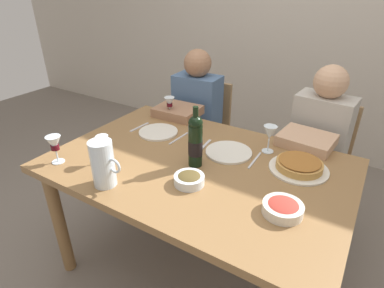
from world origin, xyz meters
name	(u,v)px	position (x,y,z in m)	size (l,w,h in m)	color
ground_plane	(197,266)	(0.00, 0.00, 0.00)	(8.00, 8.00, 0.00)	slate
back_wall	(311,4)	(0.00, 1.93, 1.40)	(8.00, 0.10, 2.80)	beige
dining_table	(198,177)	(0.00, 0.00, 0.67)	(1.50, 1.00, 0.76)	olive
wine_bottle	(195,141)	(0.00, -0.02, 0.89)	(0.07, 0.07, 0.31)	black
water_pitcher	(103,166)	(-0.26, -0.39, 0.86)	(0.16, 0.10, 0.22)	silver
baked_tart	(299,165)	(0.46, 0.20, 0.79)	(0.29, 0.29, 0.06)	silver
salad_bowl	(283,208)	(0.49, -0.16, 0.79)	(0.16, 0.16, 0.05)	silver
olive_bowl	(189,179)	(0.06, -0.18, 0.79)	(0.14, 0.14, 0.05)	silver
wine_glass_left_diner	(54,144)	(-0.61, -0.37, 0.86)	(0.07, 0.07, 0.15)	silver
wine_glass_right_diner	(170,103)	(-0.47, 0.41, 0.86)	(0.07, 0.07, 0.14)	silver
wine_glass_centre	(270,134)	(0.27, 0.30, 0.87)	(0.07, 0.07, 0.15)	silver
wine_glass_spare	(103,144)	(-0.41, -0.25, 0.87)	(0.06, 0.06, 0.15)	silver
dinner_plate_left_setting	(158,132)	(-0.38, 0.17, 0.77)	(0.24, 0.24, 0.01)	silver
dinner_plate_right_setting	(229,152)	(0.09, 0.17, 0.77)	(0.25, 0.25, 0.01)	silver
fork_left_setting	(139,127)	(-0.53, 0.17, 0.76)	(0.16, 0.01, 0.01)	silver
knife_left_setting	(179,138)	(-0.23, 0.17, 0.76)	(0.18, 0.01, 0.01)	silver
knife_right_setting	(255,160)	(0.24, 0.17, 0.76)	(0.18, 0.01, 0.01)	silver
spoon_right_setting	(205,146)	(-0.06, 0.17, 0.76)	(0.16, 0.01, 0.01)	silver
chair_left	(204,128)	(-0.45, 0.87, 0.50)	(0.42, 0.42, 0.87)	#9E7A51
diner_left	(190,126)	(-0.45, 0.63, 0.62)	(0.35, 0.51, 1.16)	#4C6B93
chair_right	(319,156)	(0.46, 0.89, 0.50)	(0.44, 0.44, 0.87)	#9E7A51
diner_right	(311,155)	(0.44, 0.65, 0.62)	(0.37, 0.53, 1.16)	#B7B2A8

